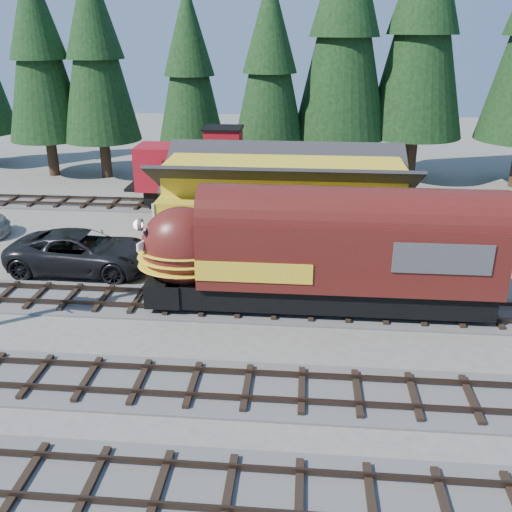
# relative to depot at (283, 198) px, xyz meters

# --- Properties ---
(ground) EXTENTS (120.00, 120.00, 0.00)m
(ground) POSITION_rel_depot_xyz_m (0.00, -10.50, -2.96)
(ground) COLOR #6B665B
(ground) RESTS_ON ground
(track_spur) EXTENTS (32.00, 3.20, 0.33)m
(track_spur) POSITION_rel_depot_xyz_m (-10.00, 7.50, -2.90)
(track_spur) COLOR #4C4947
(track_spur) RESTS_ON ground
(depot) EXTENTS (12.80, 7.00, 5.30)m
(depot) POSITION_rel_depot_xyz_m (0.00, 0.00, 0.00)
(depot) COLOR gold
(depot) RESTS_ON ground
(conifer_backdrop) EXTENTS (79.79, 21.84, 16.96)m
(conifer_backdrop) POSITION_rel_depot_xyz_m (7.12, 14.06, 6.97)
(conifer_backdrop) COLOR black
(conifer_backdrop) RESTS_ON ground
(locomotive) EXTENTS (14.81, 2.94, 4.03)m
(locomotive) POSITION_rel_depot_xyz_m (1.35, -6.50, -0.58)
(locomotive) COLOR black
(locomotive) RESTS_ON ground
(caboose) EXTENTS (9.30, 2.70, 4.84)m
(caboose) POSITION_rel_depot_xyz_m (-5.00, 7.50, -0.54)
(caboose) COLOR black
(caboose) RESTS_ON ground
(pickup_truck_a) EXTENTS (7.17, 3.44, 1.97)m
(pickup_truck_a) POSITION_rel_depot_xyz_m (-9.54, -3.35, -1.98)
(pickup_truck_a) COLOR black
(pickup_truck_a) RESTS_ON ground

